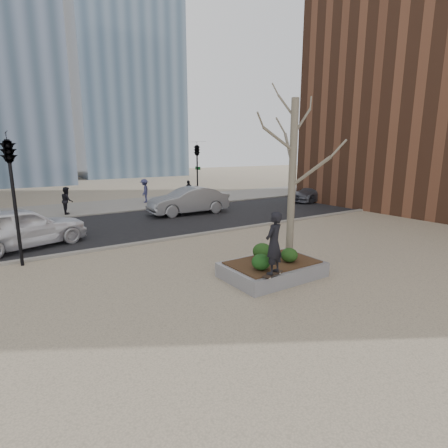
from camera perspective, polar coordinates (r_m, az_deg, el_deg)
ground at (r=10.67m, az=3.74°, el=-9.58°), size 120.00×120.00×0.00m
street at (r=19.27m, az=-14.52°, el=-0.07°), size 60.00×8.00×0.02m
far_sidewalk at (r=25.89m, az=-19.64°, el=2.65°), size 60.00×6.00×0.02m
planter at (r=11.19m, az=7.88°, el=-7.39°), size 3.00×2.00×0.45m
planter_mulch at (r=11.11m, az=7.91°, el=-6.20°), size 2.70×1.70×0.04m
sycamore_tree at (r=11.46m, az=11.23°, el=11.14°), size 2.80×2.80×6.60m
shrub_left at (r=10.27m, az=6.06°, el=-6.19°), size 0.55×0.55×0.47m
shrub_middle at (r=11.25m, az=6.26°, el=-4.43°), size 0.61×0.61×0.52m
shrub_right at (r=11.10m, az=10.61°, el=-5.00°), size 0.52×0.52×0.44m
skateboard at (r=10.01m, az=7.98°, el=-8.18°), size 0.81×0.40×0.08m
skateboarder at (r=9.73m, az=8.13°, el=-3.11°), size 0.75×0.62×1.76m
police_car at (r=16.21m, az=-30.17°, el=-0.52°), size 5.29×3.34×1.68m
car_silver at (r=21.75m, az=-5.83°, el=3.82°), size 5.04×1.98×1.63m
car_third at (r=27.98m, az=14.63°, el=5.00°), size 4.64×2.09×1.32m
pedestrian_a at (r=23.58m, az=-24.24°, el=3.52°), size 0.75×0.90×1.68m
pedestrian_b at (r=26.99m, az=-12.82°, el=5.33°), size 1.14×1.31×1.76m
pedestrian_c at (r=27.81m, az=-5.77°, el=5.53°), size 0.96×0.54×1.54m
traffic_light_near at (r=13.59m, az=-31.02°, el=3.24°), size 0.60×2.48×4.50m
traffic_light_far at (r=25.79m, az=-4.38°, el=8.29°), size 0.60×2.48×4.50m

